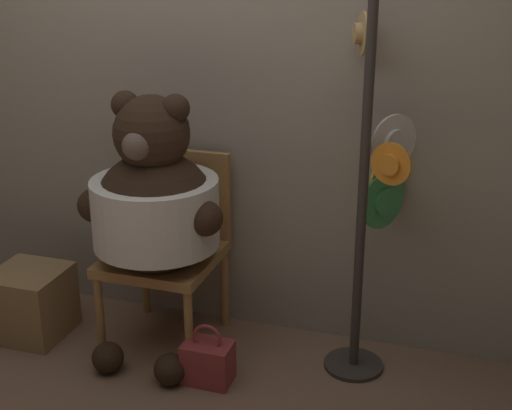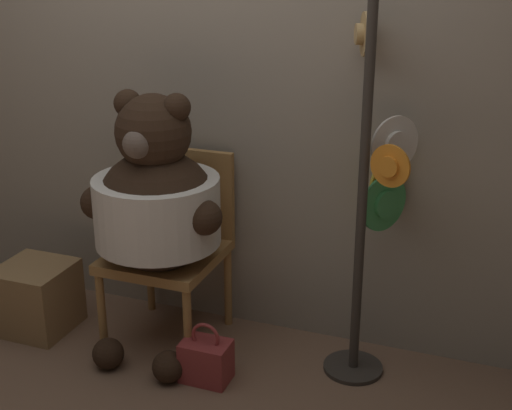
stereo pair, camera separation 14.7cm
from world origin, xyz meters
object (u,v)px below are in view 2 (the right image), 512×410
object	(u,v)px
handbag_on_ground	(206,360)
hat_display_rack	(373,198)
chair	(173,239)
teddy_bear	(156,203)

from	to	relation	value
handbag_on_ground	hat_display_rack	bearing A→B (deg)	30.54
chair	hat_display_rack	bearing A→B (deg)	1.81
teddy_bear	handbag_on_ground	bearing A→B (deg)	-29.67
chair	teddy_bear	distance (m)	0.31
hat_display_rack	handbag_on_ground	xyz separation A→B (m)	(-0.65, -0.38, -0.74)
hat_display_rack	handbag_on_ground	bearing A→B (deg)	-149.46
hat_display_rack	handbag_on_ground	distance (m)	1.06
handbag_on_ground	chair	bearing A→B (deg)	133.13
chair	teddy_bear	size ratio (longest dim) A/B	0.73
chair	hat_display_rack	distance (m)	1.04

